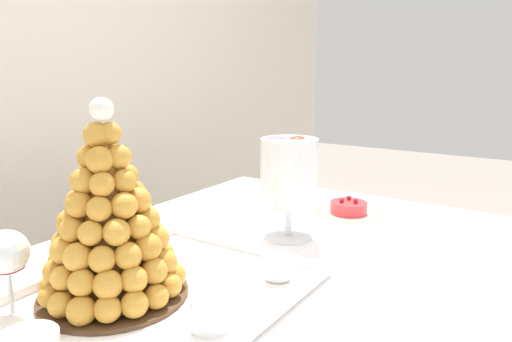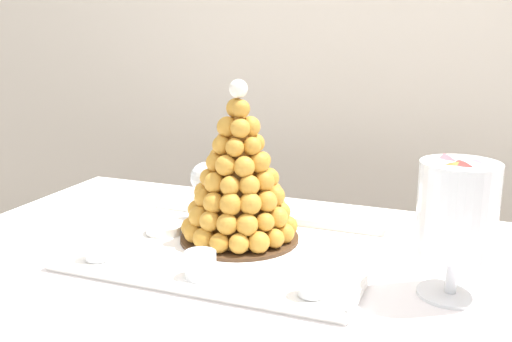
{
  "view_description": "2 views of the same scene",
  "coord_description": "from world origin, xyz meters",
  "px_view_note": "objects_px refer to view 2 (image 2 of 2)",
  "views": [
    {
      "loc": [
        -0.66,
        -0.5,
        1.15
      ],
      "look_at": [
        0.08,
        -0.02,
        0.95
      ],
      "focal_mm": 33.47,
      "sensor_mm": 36.0,
      "label": 1
    },
    {
      "loc": [
        0.34,
        -0.98,
        1.21
      ],
      "look_at": [
        -0.05,
        -0.0,
        0.94
      ],
      "focal_mm": 41.17,
      "sensor_mm": 36.0,
      "label": 2
    }
  ],
  "objects_px": {
    "dessert_cup_left": "(98,248)",
    "serving_tray": "(229,252)",
    "croquembouche": "(239,180)",
    "macaron_goblet": "(457,210)",
    "wine_glass": "(206,180)",
    "dessert_cup_mid_left": "(200,266)",
    "dessert_cup_centre": "(312,283)",
    "creme_brulee_ramekin": "(165,228)"
  },
  "relations": [
    {
      "from": "dessert_cup_left",
      "to": "serving_tray",
      "type": "bearing_deg",
      "value": 30.83
    },
    {
      "from": "croquembouche",
      "to": "dessert_cup_left",
      "type": "bearing_deg",
      "value": -137.53
    },
    {
      "from": "dessert_cup_left",
      "to": "macaron_goblet",
      "type": "height_order",
      "value": "macaron_goblet"
    },
    {
      "from": "macaron_goblet",
      "to": "wine_glass",
      "type": "relative_size",
      "value": 1.72
    },
    {
      "from": "dessert_cup_mid_left",
      "to": "dessert_cup_centre",
      "type": "relative_size",
      "value": 1.23
    },
    {
      "from": "serving_tray",
      "to": "wine_glass",
      "type": "xyz_separation_m",
      "value": [
        -0.13,
        0.17,
        0.1
      ]
    },
    {
      "from": "dessert_cup_left",
      "to": "dessert_cup_centre",
      "type": "height_order",
      "value": "same"
    },
    {
      "from": "creme_brulee_ramekin",
      "to": "wine_glass",
      "type": "bearing_deg",
      "value": 68.95
    },
    {
      "from": "dessert_cup_mid_left",
      "to": "serving_tray",
      "type": "bearing_deg",
      "value": 92.07
    },
    {
      "from": "serving_tray",
      "to": "dessert_cup_left",
      "type": "distance_m",
      "value": 0.27
    },
    {
      "from": "dessert_cup_mid_left",
      "to": "macaron_goblet",
      "type": "distance_m",
      "value": 0.47
    },
    {
      "from": "dessert_cup_left",
      "to": "creme_brulee_ramekin",
      "type": "xyz_separation_m",
      "value": [
        0.05,
        0.19,
        -0.01
      ]
    },
    {
      "from": "dessert_cup_left",
      "to": "wine_glass",
      "type": "bearing_deg",
      "value": 72.75
    },
    {
      "from": "dessert_cup_centre",
      "to": "creme_brulee_ramekin",
      "type": "bearing_deg",
      "value": 155.35
    },
    {
      "from": "serving_tray",
      "to": "dessert_cup_mid_left",
      "type": "height_order",
      "value": "dessert_cup_mid_left"
    },
    {
      "from": "serving_tray",
      "to": "macaron_goblet",
      "type": "height_order",
      "value": "macaron_goblet"
    },
    {
      "from": "dessert_cup_left",
      "to": "creme_brulee_ramekin",
      "type": "relative_size",
      "value": 0.59
    },
    {
      "from": "macaron_goblet",
      "to": "dessert_cup_left",
      "type": "bearing_deg",
      "value": -171.08
    },
    {
      "from": "croquembouche",
      "to": "wine_glass",
      "type": "relative_size",
      "value": 2.34
    },
    {
      "from": "serving_tray",
      "to": "dessert_cup_centre",
      "type": "xyz_separation_m",
      "value": [
        0.22,
        -0.14,
        0.02
      ]
    },
    {
      "from": "creme_brulee_ramekin",
      "to": "serving_tray",
      "type": "bearing_deg",
      "value": -15.16
    },
    {
      "from": "creme_brulee_ramekin",
      "to": "wine_glass",
      "type": "relative_size",
      "value": 0.58
    },
    {
      "from": "macaron_goblet",
      "to": "dessert_cup_mid_left",
      "type": "bearing_deg",
      "value": -166.03
    },
    {
      "from": "serving_tray",
      "to": "croquembouche",
      "type": "relative_size",
      "value": 1.73
    },
    {
      "from": "croquembouche",
      "to": "creme_brulee_ramekin",
      "type": "distance_m",
      "value": 0.22
    },
    {
      "from": "macaron_goblet",
      "to": "dessert_cup_centre",
      "type": "bearing_deg",
      "value": -155.15
    },
    {
      "from": "dessert_cup_mid_left",
      "to": "wine_glass",
      "type": "relative_size",
      "value": 0.4
    },
    {
      "from": "dessert_cup_left",
      "to": "dessert_cup_mid_left",
      "type": "distance_m",
      "value": 0.23
    },
    {
      "from": "serving_tray",
      "to": "wine_glass",
      "type": "relative_size",
      "value": 4.04
    },
    {
      "from": "serving_tray",
      "to": "dessert_cup_left",
      "type": "height_order",
      "value": "dessert_cup_left"
    },
    {
      "from": "serving_tray",
      "to": "wine_glass",
      "type": "distance_m",
      "value": 0.24
    },
    {
      "from": "creme_brulee_ramekin",
      "to": "dessert_cup_centre",
      "type": "bearing_deg",
      "value": -24.65
    },
    {
      "from": "serving_tray",
      "to": "creme_brulee_ramekin",
      "type": "relative_size",
      "value": 6.98
    },
    {
      "from": "dessert_cup_left",
      "to": "macaron_goblet",
      "type": "distance_m",
      "value": 0.7
    },
    {
      "from": "dessert_cup_mid_left",
      "to": "creme_brulee_ramekin",
      "type": "bearing_deg",
      "value": 134.4
    },
    {
      "from": "dessert_cup_mid_left",
      "to": "dessert_cup_centre",
      "type": "height_order",
      "value": "dessert_cup_mid_left"
    },
    {
      "from": "croquembouche",
      "to": "dessert_cup_left",
      "type": "xyz_separation_m",
      "value": [
        -0.22,
        -0.21,
        -0.11
      ]
    },
    {
      "from": "dessert_cup_mid_left",
      "to": "wine_glass",
      "type": "height_order",
      "value": "wine_glass"
    },
    {
      "from": "serving_tray",
      "to": "macaron_goblet",
      "type": "bearing_deg",
      "value": -3.92
    },
    {
      "from": "serving_tray",
      "to": "dessert_cup_left",
      "type": "bearing_deg",
      "value": -149.17
    },
    {
      "from": "dessert_cup_left",
      "to": "wine_glass",
      "type": "distance_m",
      "value": 0.33
    },
    {
      "from": "dessert_cup_mid_left",
      "to": "croquembouche",
      "type": "bearing_deg",
      "value": 92.64
    }
  ]
}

